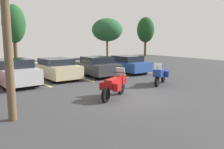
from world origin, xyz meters
TOP-DOWN VIEW (x-y plane):
  - ground at (0.00, 0.00)m, footprint 44.00×44.00m
  - motorcycle_touring at (-0.72, 0.35)m, footprint 2.12×1.34m
  - motorcycle_second at (3.37, 1.22)m, footprint 1.99×1.28m
  - parking_stripes at (-0.81, 6.79)m, footprint 14.53×4.94m
  - car_silver at (-3.77, 6.49)m, footprint 2.15×4.71m
  - car_champagne at (-0.85, 7.09)m, footprint 2.03×4.68m
  - car_charcoal at (2.07, 6.57)m, footprint 2.11×4.62m
  - car_blue at (4.99, 6.43)m, footprint 1.90×4.40m
  - tree_rear at (11.62, 18.53)m, footprint 4.23×4.23m
  - tree_center at (18.93, 18.46)m, footprint 2.71×2.71m
  - tree_left at (-0.09, 20.80)m, footprint 2.65×2.65m

SIDE VIEW (x-z plane):
  - ground at x=0.00m, z-range -0.10..0.00m
  - parking_stripes at x=-0.81m, z-range 0.00..0.01m
  - motorcycle_touring at x=-0.72m, z-range -0.04..1.32m
  - motorcycle_second at x=3.37m, z-range -0.04..1.34m
  - car_blue at x=4.99m, z-range -0.01..1.38m
  - car_champagne at x=-0.85m, z-range -0.01..1.41m
  - car_charcoal at x=2.07m, z-range -0.01..1.43m
  - car_silver at x=-3.77m, z-range -0.02..1.54m
  - tree_rear at x=11.62m, z-range 1.19..6.74m
  - tree_center at x=18.93m, z-range 1.06..7.15m
  - tree_left at x=-0.09m, z-range 1.09..7.79m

